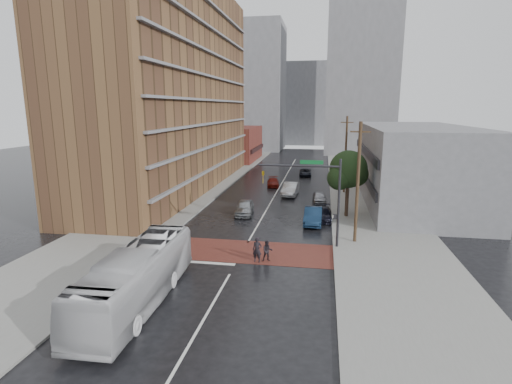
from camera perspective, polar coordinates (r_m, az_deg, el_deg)
The scene contains 24 objects.
ground at distance 31.26m, azimuth -2.07°, elevation -8.77°, with size 160.00×160.00×0.00m, color black.
crosswalk at distance 31.71m, azimuth -1.88°, elevation -8.44°, with size 14.00×5.00×0.02m, color brown.
sidewalk_west at distance 57.45m, azimuth -8.26°, elevation 0.84°, with size 9.00×90.00×0.15m, color gray.
sidewalk_east at distance 55.00m, azimuth 15.20°, elevation 0.04°, with size 9.00×90.00×0.15m, color gray.
apartment_block at distance 56.35m, azimuth -11.52°, elevation 14.75°, with size 10.00×44.00×28.00m, color brown.
storefront_west at distance 84.88m, azimuth -2.64°, elevation 6.88°, with size 8.00×16.00×7.00m, color maroon.
building_east at distance 50.16m, azimuth 21.70°, elevation 3.62°, with size 11.00×26.00×9.00m, color gray.
distant_tower_west at distance 108.57m, azimuth -0.99°, elevation 14.62°, with size 18.00×16.00×32.00m, color gray.
distant_tower_east at distance 101.15m, azimuth 14.73°, elevation 15.56°, with size 16.00×14.00×36.00m, color gray.
distant_tower_center at distance 123.75m, azimuth 7.05°, elevation 12.36°, with size 12.00×10.00×24.00m, color gray.
street_tree at distance 41.21m, azimuth 13.07°, elevation 2.84°, with size 4.20×4.10×6.90m.
signal_mast at distance 31.74m, azimuth 9.19°, elevation 0.31°, with size 6.50×0.30×7.20m.
utility_pole_near at distance 33.26m, azimuth 14.34°, elevation 1.33°, with size 1.60×0.26×10.00m.
utility_pole_far at distance 53.01m, azimuth 12.68°, elevation 5.29°, with size 1.60×0.26×10.00m.
transit_bus at distance 24.14m, azimuth -16.59°, elevation -11.55°, with size 2.76×11.81×3.29m, color silver.
pedestrian_a at distance 29.29m, azimuth 0.17°, elevation -8.26°, with size 0.68×0.45×1.87m, color black.
pedestrian_b at distance 29.51m, azimuth 1.64°, elevation -8.40°, with size 0.77×0.60×1.59m, color black.
car_travel_a at distance 42.00m, azimuth -1.65°, elevation -2.21°, with size 1.81×4.50×1.53m, color #989B9F.
car_travel_b at distance 51.26m, azimuth 4.93°, elevation 0.42°, with size 1.74×4.99×1.64m, color #B3B6BB.
car_travel_c at distance 57.07m, azimuth 2.45°, elevation 1.41°, with size 1.65×4.06×1.18m, color #66110B.
suv_travel at distance 66.16m, azimuth 7.06°, elevation 2.79°, with size 1.91×4.15×1.15m, color black.
car_parked_near at distance 39.09m, azimuth 8.16°, elevation -3.38°, with size 1.67×4.80×1.58m, color #132844.
car_parked_mid at distance 40.62m, azimuth 9.55°, elevation -3.10°, with size 1.71×4.22×1.22m, color black.
car_parked_far at distance 47.79m, azimuth 9.04°, elevation -0.75°, with size 1.53×3.79×1.29m, color #95969C.
Camera 1 is at (6.00, -28.60, 11.09)m, focal length 28.00 mm.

